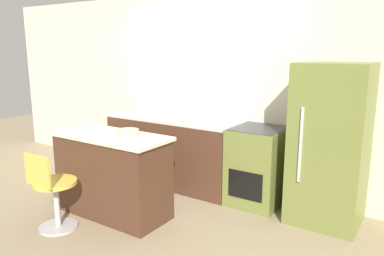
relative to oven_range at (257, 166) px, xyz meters
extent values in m
plane|color=#998466|center=(-0.97, -0.34, -0.47)|extent=(14.00, 14.00, 0.00)
cube|color=beige|center=(-0.97, 0.35, 0.83)|extent=(8.00, 0.06, 2.60)
cube|color=#4C2D1E|center=(-1.25, 0.00, -0.02)|extent=(1.88, 0.64, 0.90)
cube|color=beige|center=(-1.25, 0.00, 0.45)|extent=(1.88, 0.64, 0.03)
cube|color=#9EA3A8|center=(-1.58, 0.00, 0.47)|extent=(0.44, 0.35, 0.01)
cube|color=#4C2D1E|center=(-1.23, -1.18, -0.02)|extent=(1.29, 0.57, 0.89)
cube|color=beige|center=(-1.23, -1.18, 0.44)|extent=(1.34, 0.60, 0.04)
cube|color=olive|center=(0.00, 0.00, 0.00)|extent=(0.60, 0.64, 0.93)
cube|color=black|center=(0.00, -0.33, -0.14)|extent=(0.42, 0.01, 0.33)
cube|color=#333338|center=(0.00, 0.00, 0.47)|extent=(0.57, 0.61, 0.01)
cube|color=olive|center=(0.82, -0.02, 0.39)|extent=(0.73, 0.69, 1.72)
cube|color=silver|center=(0.62, -0.38, 0.43)|extent=(0.02, 0.02, 0.77)
cylinder|color=#B7B7BC|center=(-1.47, -1.77, -0.46)|extent=(0.40, 0.40, 0.02)
cylinder|color=#B7B7BC|center=(-1.47, -1.77, -0.23)|extent=(0.06, 0.06, 0.48)
cylinder|color=gold|center=(-1.47, -1.77, 0.04)|extent=(0.44, 0.44, 0.04)
cube|color=gold|center=(-1.47, -1.95, 0.22)|extent=(0.37, 0.02, 0.32)
cylinder|color=silver|center=(-1.73, -0.05, 0.53)|extent=(0.17, 0.17, 0.11)
sphere|color=silver|center=(-1.73, -0.05, 0.61)|extent=(0.09, 0.09, 0.09)
cylinder|color=white|center=(-1.03, -0.05, 0.51)|extent=(0.23, 0.23, 0.08)
cylinder|color=#C1B28E|center=(-1.07, -1.08, 0.49)|extent=(0.25, 0.25, 0.06)
camera|label=1|loc=(1.73, -4.02, 1.40)|focal=35.00mm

